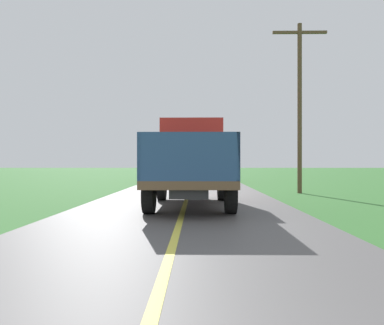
# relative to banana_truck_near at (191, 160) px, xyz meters

# --- Properties ---
(banana_truck_near) EXTENTS (2.38, 5.82, 2.80)m
(banana_truck_near) POSITION_rel_banana_truck_near_xyz_m (0.00, 0.00, 0.00)
(banana_truck_near) COLOR #2D2D30
(banana_truck_near) RESTS_ON road_surface
(banana_truck_far) EXTENTS (2.38, 5.81, 2.80)m
(banana_truck_far) POSITION_rel_banana_truck_near_xyz_m (0.26, 15.48, 0.00)
(banana_truck_far) COLOR #2D2D30
(banana_truck_far) RESTS_ON road_surface
(utility_pole_roadside) EXTENTS (2.47, 0.20, 7.76)m
(utility_pole_roadside) POSITION_rel_banana_truck_near_xyz_m (4.90, 4.87, 2.77)
(utility_pole_roadside) COLOR brown
(utility_pole_roadside) RESTS_ON ground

